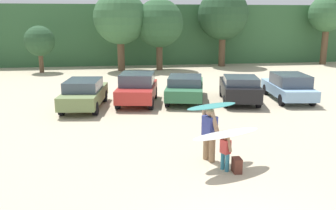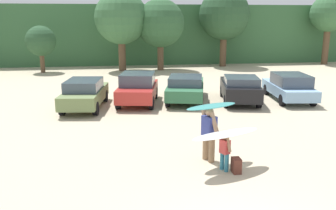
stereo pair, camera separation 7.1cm
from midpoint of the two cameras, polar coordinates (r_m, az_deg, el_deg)
name	(u,v)px [view 1 (the left image)]	position (r m, az deg, el deg)	size (l,w,h in m)	color
hillside_ridge	(137,33)	(41.57, -4.97, 11.11)	(108.00, 12.00, 5.74)	#38663D
tree_far_left	(40,41)	(32.48, -19.43, 9.35)	(2.49, 2.49, 3.88)	brown
tree_right	(120,18)	(32.03, -7.54, 13.28)	(4.49, 4.49, 6.76)	brown
tree_left	(159,23)	(32.28, -1.43, 12.57)	(4.14, 4.14, 6.12)	brown
tree_far_right	(223,15)	(35.35, 8.52, 13.72)	(4.69, 4.69, 7.15)	brown
tree_center_left	(327,14)	(39.56, 23.51, 12.84)	(3.56, 3.56, 6.71)	brown
parked_car_olive_green	(84,93)	(18.92, -13.03, 1.80)	(2.30, 4.58, 1.47)	#6B7F4C
parked_car_red	(137,88)	(19.53, -4.90, 2.65)	(2.55, 4.22, 1.63)	#B72D28
parked_car_forest_green	(185,87)	(20.17, 2.60, 2.79)	(2.97, 5.11, 1.41)	#2D6642
parked_car_black	(239,88)	(20.17, 10.96, 2.62)	(2.68, 4.45, 1.47)	black
parked_car_sky_blue	(289,86)	(21.36, 18.18, 2.76)	(2.33, 4.64, 1.49)	#84ADD1
person_adult	(210,131)	(11.63, 6.31, -4.06)	(0.49, 0.79, 1.74)	#8C6B4C
person_child	(225,150)	(11.05, 8.74, -6.93)	(0.31, 0.49, 1.14)	teal
surfboard_teal	(212,106)	(11.41, 6.71, -0.17)	(1.91, 1.22, 0.08)	teal
surfboard_white	(227,134)	(10.94, 8.96, -4.44)	(2.46, 1.52, 0.10)	white
backpack_dropped	(237,165)	(11.11, 10.49, -9.22)	(0.24, 0.34, 0.45)	#592D23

